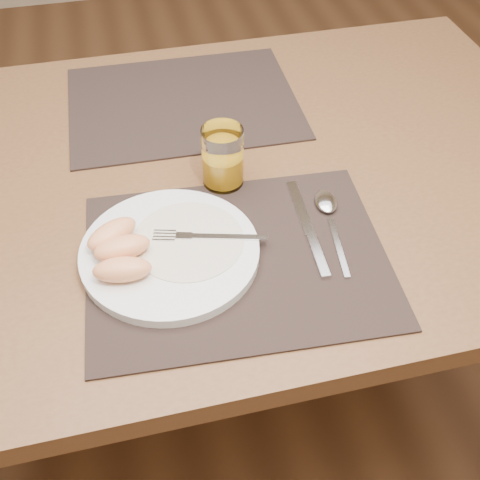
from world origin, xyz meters
The scene contains 11 objects.
ground centered at (0.00, 0.00, 0.00)m, with size 5.00×5.00×0.00m, color #57351D.
table centered at (0.00, 0.00, 0.67)m, with size 1.40×0.90×0.75m.
placemat_near centered at (0.01, -0.22, 0.75)m, with size 0.45×0.35×0.00m, color black.
placemat_far centered at (0.00, 0.22, 0.75)m, with size 0.45×0.35×0.00m, color black.
plate centered at (-0.08, -0.19, 0.76)m, with size 0.27×0.27×0.02m, color white.
plate_dressing centered at (-0.05, -0.18, 0.77)m, with size 0.17×0.17×0.00m.
fork centered at (-0.04, -0.18, 0.77)m, with size 0.17×0.06×0.00m.
knife centered at (0.13, -0.20, 0.76)m, with size 0.03×0.22×0.01m.
spoon centered at (0.18, -0.15, 0.76)m, with size 0.05×0.19×0.01m.
juice_glass centered at (0.03, -0.04, 0.80)m, with size 0.07×0.07×0.11m.
grapefruit_wedges centered at (-0.16, -0.19, 0.79)m, with size 0.10×0.14×0.03m.
Camera 1 is at (-0.13, -0.82, 1.42)m, focal length 45.00 mm.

